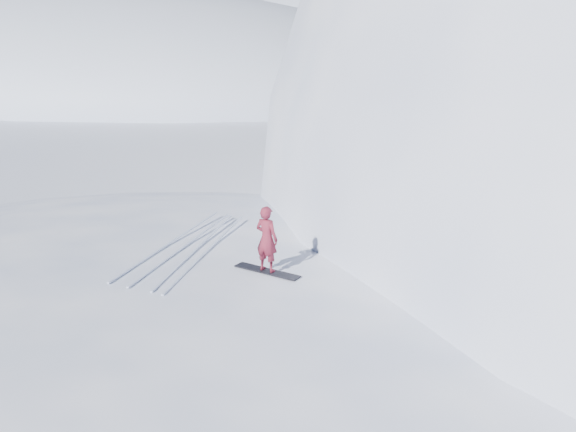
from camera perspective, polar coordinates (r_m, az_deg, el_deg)
name	(u,v)px	position (r m, az deg, el deg)	size (l,w,h in m)	color
ground	(110,432)	(14.17, -15.57, -17.98)	(400.00, 400.00, 0.00)	white
near_ridge	(234,377)	(15.55, -4.86, -14.07)	(36.00, 28.00, 4.80)	white
far_ridge_a	(53,83)	(104.29, -20.16, 11.02)	(120.00, 70.00, 28.00)	white
far_ridge_c	(367,71)	(127.90, 7.07, 12.66)	(140.00, 90.00, 36.00)	white
wind_bumps	(157,377)	(15.79, -11.54, -13.85)	(16.00, 14.40, 1.00)	white
snowboard	(267,271)	(15.01, -1.88, -4.92)	(1.70, 0.32, 0.03)	black
snowboarder	(267,239)	(14.74, -1.90, -2.05)	(0.57, 0.37, 1.56)	maroon
board_tracks	(191,245)	(16.92, -8.66, -2.59)	(2.78, 5.89, 0.04)	silver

